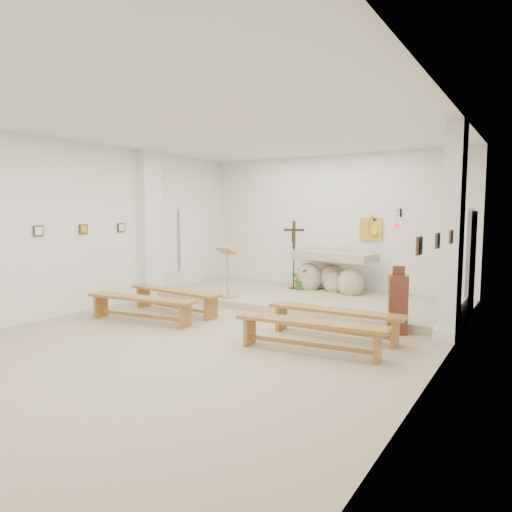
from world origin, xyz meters
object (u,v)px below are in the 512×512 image
Objects in this scene: altar at (332,275)px; bench_left_second at (141,303)px; bench_right_second at (310,329)px; lectern at (227,272)px; bench_left_front at (175,295)px; crucifix_stand at (294,250)px; bench_right_front at (334,316)px; donation_pedestal at (398,304)px.

altar is 0.92× the size of bench_left_second.
lectern is at bearing 137.41° from bench_right_second.
bench_left_front and bench_right_second have the same top height.
bench_right_second is (2.40, -4.09, -0.77)m from crucifix_stand.
bench_left_front is at bearing 178.41° from bench_right_front.
bench_left_second and bench_right_second have the same top height.
donation_pedestal reaches higher than bench_left_second.
crucifix_stand reaches higher than bench_left_second.
crucifix_stand is at bearing 113.58° from bench_right_second.
bench_right_second is (1.45, -4.30, -0.19)m from altar.
lectern is 3.87m from bench_right_second.
donation_pedestal is at bearing -47.04° from crucifix_stand.
lectern is 3.41m from bench_right_front.
bench_left_second is at bearing 173.17° from bench_right_second.
bench_right_second is (3.12, -2.25, -0.36)m from lectern.
altar is 2.65m from lectern.
crucifix_stand is at bearing -159.18° from altar.
crucifix_stand is 3.99m from donation_pedestal.
bench_right_front is (1.45, -3.35, -0.19)m from altar.
bench_left_front and bench_left_second have the same top height.
lectern is (-1.68, -2.04, 0.17)m from altar.
bench_left_front is 1.01× the size of bench_right_front.
crucifix_stand is 4.81m from bench_right_second.
bench_right_second is at bearing -62.41° from altar.
bench_right_front is 3.63m from bench_left_second.
bench_left_front is (-1.10, -3.15, -0.77)m from crucifix_stand.
bench_left_front is (-0.38, -1.31, -0.36)m from lectern.
lectern is 0.50× the size of bench_right_front.
altar reaches higher than bench_right_front.
donation_pedestal is 4.66m from bench_left_second.
altar reaches higher than bench_left_front.
bench_left_front is at bearing 158.13° from bench_right_second.
lectern is 1.41m from bench_left_front.
crucifix_stand reaches higher than bench_left_front.
donation_pedestal reaches higher than bench_right_second.
donation_pedestal is 4.39m from bench_left_front.
bench_right_second is at bearing -135.19° from donation_pedestal.
lectern reaches higher than bench_left_front.
altar is at bearing 56.99° from bench_left_second.
altar is 1.25× the size of crucifix_stand.
bench_left_front is 1.00× the size of bench_right_second.
donation_pedestal reaches higher than bench_left_front.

